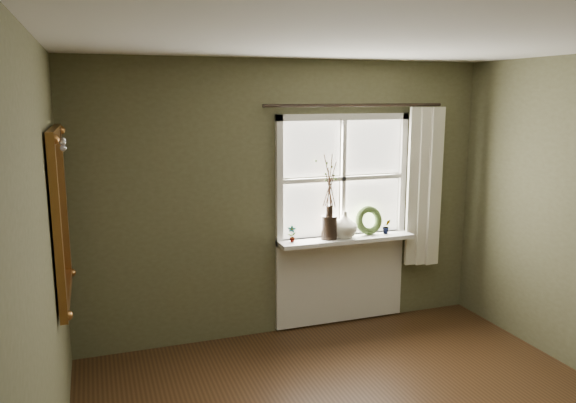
% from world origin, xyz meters
% --- Properties ---
extents(ceiling, '(4.50, 4.50, 0.00)m').
position_xyz_m(ceiling, '(0.00, 0.00, 2.60)').
color(ceiling, silver).
rests_on(ceiling, ground).
extents(wall_back, '(4.00, 0.10, 2.60)m').
position_xyz_m(wall_back, '(0.00, 2.30, 1.30)').
color(wall_back, brown).
rests_on(wall_back, ground).
extents(wall_left, '(0.10, 4.50, 2.60)m').
position_xyz_m(wall_left, '(-2.05, 0.00, 1.30)').
color(wall_left, brown).
rests_on(wall_left, ground).
extents(window_frame, '(1.36, 0.06, 1.24)m').
position_xyz_m(window_frame, '(0.55, 2.23, 1.48)').
color(window_frame, silver).
rests_on(window_frame, wall_back).
extents(window_sill, '(1.36, 0.26, 0.04)m').
position_xyz_m(window_sill, '(0.55, 2.12, 0.90)').
color(window_sill, silver).
rests_on(window_sill, wall_back).
extents(window_apron, '(1.36, 0.04, 0.88)m').
position_xyz_m(window_apron, '(0.55, 2.23, 0.46)').
color(window_apron, silver).
rests_on(window_apron, ground).
extents(dark_jug, '(0.18, 0.18, 0.23)m').
position_xyz_m(dark_jug, '(0.37, 2.12, 1.03)').
color(dark_jug, black).
rests_on(dark_jug, window_sill).
extents(cream_vase, '(0.26, 0.26, 0.25)m').
position_xyz_m(cream_vase, '(0.53, 2.12, 1.05)').
color(cream_vase, silver).
rests_on(cream_vase, window_sill).
extents(wreath, '(0.30, 0.14, 0.30)m').
position_xyz_m(wreath, '(0.81, 2.16, 1.03)').
color(wreath, '#374C22').
rests_on(wreath, window_sill).
extents(potted_plant_left, '(0.10, 0.08, 0.16)m').
position_xyz_m(potted_plant_left, '(-0.01, 2.12, 1.00)').
color(potted_plant_left, '#374C22').
rests_on(potted_plant_left, window_sill).
extents(potted_plant_right, '(0.09, 0.08, 0.15)m').
position_xyz_m(potted_plant_right, '(0.99, 2.12, 0.99)').
color(potted_plant_right, '#374C22').
rests_on(potted_plant_right, window_sill).
extents(curtain, '(0.36, 0.12, 1.59)m').
position_xyz_m(curtain, '(1.39, 2.13, 1.37)').
color(curtain, beige).
rests_on(curtain, wall_back).
extents(curtain_rod, '(1.84, 0.03, 0.03)m').
position_xyz_m(curtain_rod, '(0.65, 2.17, 2.18)').
color(curtain_rod, black).
rests_on(curtain_rod, wall_back).
extents(gilt_mirror, '(0.10, 1.02, 1.22)m').
position_xyz_m(gilt_mirror, '(-1.96, 1.48, 1.45)').
color(gilt_mirror, white).
rests_on(gilt_mirror, wall_left).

